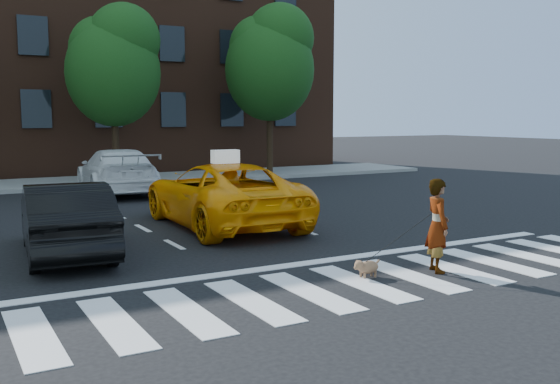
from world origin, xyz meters
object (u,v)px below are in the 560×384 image
tree_right (270,58)px  taxi (222,194)px  black_sedan (66,219)px  dog (366,267)px  white_suv (117,171)px  tree_mid (114,61)px  woman (438,225)px

tree_right → taxi: size_ratio=1.37×
black_sedan → dog: (4.03, -4.26, -0.53)m
tree_right → dog: size_ratio=13.92×
taxi → white_suv: bearing=-83.9°
tree_mid → black_sedan: size_ratio=1.65×
white_suv → woman: bearing=102.3°
dog → tree_mid: bearing=86.0°
taxi → woman: size_ratio=3.45×
tree_mid → dog: tree_mid is taller
tree_right → dog: bearing=-113.4°
tree_mid → black_sedan: tree_mid is taller
black_sedan → white_suv: white_suv is taller
tree_mid → black_sedan: 13.85m
tree_mid → dog: bearing=-90.9°
black_sedan → dog: black_sedan is taller
dog → white_suv: bearing=89.4°
taxi → tree_mid: bearing=-89.6°
tree_right → taxi: (-7.30, -10.98, -4.48)m
taxi → dog: taxi is taller
tree_right → dog: (-7.25, -16.75, -5.08)m
white_suv → taxi: bearing=98.5°
taxi → black_sedan: bearing=22.8°
white_suv → woman: size_ratio=3.31×
black_sedan → woman: size_ratio=2.65×
tree_mid → woman: size_ratio=4.36×
tree_right → taxi: bearing=-123.6°
tree_mid → dog: size_ratio=12.84×
black_sedan → tree_mid: bearing=-103.9°
black_sedan → dog: size_ratio=7.79×
dog → taxi: bearing=87.3°
tree_mid → taxi: tree_mid is taller
tree_mid → woman: tree_mid is taller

